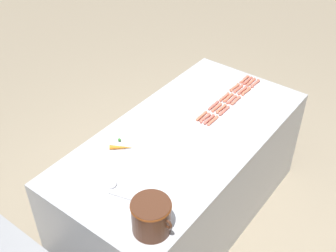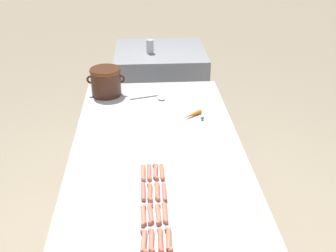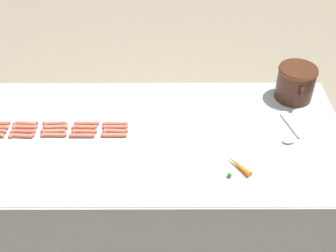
% 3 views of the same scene
% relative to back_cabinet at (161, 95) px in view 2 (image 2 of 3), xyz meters
% --- Properties ---
extents(griddle_counter, '(1.03, 2.07, 0.88)m').
position_rel_back_cabinet_xyz_m(griddle_counter, '(-0.10, -1.68, -0.03)').
color(griddle_counter, '#ADAFB5').
rests_on(griddle_counter, ground_plane).
extents(back_cabinet, '(0.85, 0.76, 0.94)m').
position_rel_back_cabinet_xyz_m(back_cabinet, '(0.00, 0.00, 0.00)').
color(back_cabinet, '#939599').
rests_on(back_cabinet, ground_plane).
extents(hot_dog_1, '(0.03, 0.14, 0.02)m').
position_rel_back_cabinet_xyz_m(hot_dog_1, '(-0.19, -2.42, 0.42)').
color(hot_dog_1, '#D46F52').
rests_on(hot_dog_1, griddle_counter).
extents(hot_dog_2, '(0.03, 0.14, 0.02)m').
position_rel_back_cabinet_xyz_m(hot_dog_2, '(-0.19, -2.26, 0.42)').
color(hot_dog_2, '#CA6D56').
rests_on(hot_dog_2, griddle_counter).
extents(hot_dog_3, '(0.02, 0.14, 0.02)m').
position_rel_back_cabinet_xyz_m(hot_dog_3, '(-0.19, -2.08, 0.42)').
color(hot_dog_3, '#D36553').
rests_on(hot_dog_3, griddle_counter).
extents(hot_dog_4, '(0.03, 0.14, 0.02)m').
position_rel_back_cabinet_xyz_m(hot_dog_4, '(-0.18, -1.92, 0.42)').
color(hot_dog_4, '#D36D51').
rests_on(hot_dog_4, griddle_counter).
extents(hot_dog_6, '(0.03, 0.14, 0.02)m').
position_rel_back_cabinet_xyz_m(hot_dog_6, '(-0.15, -2.42, 0.42)').
color(hot_dog_6, '#D16A55').
rests_on(hot_dog_6, griddle_counter).
extents(hot_dog_7, '(0.03, 0.14, 0.02)m').
position_rel_back_cabinet_xyz_m(hot_dog_7, '(-0.15, -2.25, 0.42)').
color(hot_dog_7, '#CF6A56').
rests_on(hot_dog_7, griddle_counter).
extents(hot_dog_8, '(0.03, 0.14, 0.02)m').
position_rel_back_cabinet_xyz_m(hot_dog_8, '(-0.15, -2.09, 0.42)').
color(hot_dog_8, '#CA6B4E').
rests_on(hot_dog_8, griddle_counter).
extents(hot_dog_9, '(0.02, 0.14, 0.02)m').
position_rel_back_cabinet_xyz_m(hot_dog_9, '(-0.15, -1.92, 0.42)').
color(hot_dog_9, '#CD6353').
rests_on(hot_dog_9, griddle_counter).
extents(hot_dog_11, '(0.03, 0.14, 0.02)m').
position_rel_back_cabinet_xyz_m(hot_dog_11, '(-0.12, -2.42, 0.42)').
color(hot_dog_11, '#CC644E').
rests_on(hot_dog_11, griddle_counter).
extents(hot_dog_12, '(0.03, 0.14, 0.02)m').
position_rel_back_cabinet_xyz_m(hot_dog_12, '(-0.12, -2.25, 0.42)').
color(hot_dog_12, '#D07053').
rests_on(hot_dog_12, griddle_counter).
extents(hot_dog_13, '(0.03, 0.14, 0.02)m').
position_rel_back_cabinet_xyz_m(hot_dog_13, '(-0.12, -2.08, 0.42)').
color(hot_dog_13, '#D5694F').
rests_on(hot_dog_13, griddle_counter).
extents(hot_dog_14, '(0.03, 0.14, 0.02)m').
position_rel_back_cabinet_xyz_m(hot_dog_14, '(-0.12, -1.91, 0.42)').
color(hot_dog_14, '#CF6855').
rests_on(hot_dog_14, griddle_counter).
extents(hot_dog_16, '(0.03, 0.14, 0.02)m').
position_rel_back_cabinet_xyz_m(hot_dog_16, '(-0.08, -2.42, 0.42)').
color(hot_dog_16, '#CF6D4F').
rests_on(hot_dog_16, griddle_counter).
extents(hot_dog_17, '(0.03, 0.14, 0.02)m').
position_rel_back_cabinet_xyz_m(hot_dog_17, '(-0.09, -2.25, 0.42)').
color(hot_dog_17, '#D66B51').
rests_on(hot_dog_17, griddle_counter).
extents(hot_dog_18, '(0.02, 0.14, 0.02)m').
position_rel_back_cabinet_xyz_m(hot_dog_18, '(-0.08, -2.09, 0.42)').
color(hot_dog_18, '#CD6454').
rests_on(hot_dog_18, griddle_counter).
extents(hot_dog_19, '(0.02, 0.14, 0.02)m').
position_rel_back_cabinet_xyz_m(hot_dog_19, '(-0.08, -1.92, 0.42)').
color(hot_dog_19, '#D16D4D').
rests_on(hot_dog_19, griddle_counter).
extents(bean_pot, '(0.29, 0.23, 0.21)m').
position_rel_back_cabinet_xyz_m(bean_pot, '(-0.45, -0.86, 0.52)').
color(bean_pot, '#472616').
rests_on(bean_pot, griddle_counter).
extents(serving_spoon, '(0.27, 0.11, 0.02)m').
position_rel_back_cabinet_xyz_m(serving_spoon, '(-0.08, -0.96, 0.42)').
color(serving_spoon, '#B7B7BC').
rests_on(serving_spoon, griddle_counter).
extents(carrot, '(0.16, 0.13, 0.03)m').
position_rel_back_cabinet_xyz_m(carrot, '(0.16, -1.27, 0.42)').
color(carrot, orange).
rests_on(carrot, griddle_counter).
extents(soda_can, '(0.07, 0.07, 0.13)m').
position_rel_back_cabinet_xyz_m(soda_can, '(-0.10, -0.09, 0.53)').
color(soda_can, '#BCBCC1').
rests_on(soda_can, back_cabinet).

